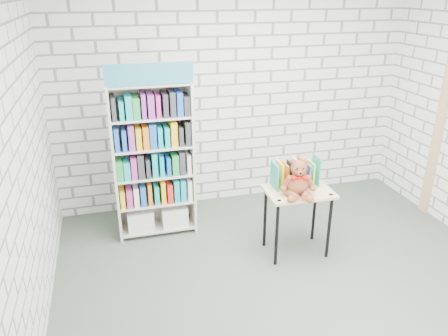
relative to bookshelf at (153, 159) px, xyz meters
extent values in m
plane|color=#455043|center=(1.14, -1.36, -0.90)|extent=(4.50, 4.50, 0.00)
cube|color=silver|center=(1.14, 0.64, 0.50)|extent=(4.50, 0.02, 2.80)
cube|color=silver|center=(-1.11, -1.36, 0.50)|extent=(0.02, 4.00, 2.80)
cube|color=beige|center=(-0.43, -0.01, -0.02)|extent=(0.03, 0.34, 1.76)
cube|color=beige|center=(0.43, -0.01, -0.02)|extent=(0.03, 0.34, 1.76)
cube|color=beige|center=(0.00, 0.16, -0.02)|extent=(0.88, 0.02, 1.76)
cube|color=teal|center=(0.00, -0.17, 0.97)|extent=(0.88, 0.02, 0.22)
cube|color=beige|center=(0.00, -0.01, -0.84)|extent=(0.82, 0.32, 0.02)
cube|color=beige|center=(0.00, -0.01, -0.51)|extent=(0.82, 0.32, 0.02)
cube|color=beige|center=(0.00, -0.01, -0.18)|extent=(0.82, 0.32, 0.02)
cube|color=beige|center=(0.00, -0.01, 0.16)|extent=(0.82, 0.32, 0.02)
cube|color=beige|center=(0.00, -0.01, 0.49)|extent=(0.82, 0.32, 0.02)
cube|color=beige|center=(0.00, -0.01, 0.84)|extent=(0.82, 0.32, 0.02)
cube|color=silver|center=(-0.20, -0.01, -0.71)|extent=(0.29, 0.28, 0.24)
cube|color=silver|center=(0.20, -0.01, -0.71)|extent=(0.29, 0.28, 0.24)
cube|color=yellow|center=(0.00, -0.02, -0.38)|extent=(0.82, 0.28, 0.24)
cube|color=blue|center=(0.00, -0.02, -0.05)|extent=(0.82, 0.28, 0.24)
cube|color=green|center=(0.00, -0.02, 0.29)|extent=(0.82, 0.28, 0.24)
cube|color=orange|center=(0.00, -0.02, 0.62)|extent=(0.82, 0.28, 0.24)
cube|color=tan|center=(1.38, -0.83, -0.19)|extent=(0.69, 0.49, 0.03)
cylinder|color=black|center=(1.09, -1.01, -0.55)|extent=(0.03, 0.03, 0.70)
cylinder|color=black|center=(1.10, -0.64, -0.55)|extent=(0.03, 0.03, 0.70)
cylinder|color=black|center=(1.66, -1.02, -0.55)|extent=(0.03, 0.03, 0.70)
cylinder|color=black|center=(1.67, -0.66, -0.55)|extent=(0.03, 0.03, 0.70)
cylinder|color=black|center=(1.10, -1.00, -0.17)|extent=(0.05, 0.05, 0.01)
cylinder|color=black|center=(1.65, -1.01, -0.17)|extent=(0.05, 0.05, 0.01)
cube|color=teal|center=(1.15, -0.71, -0.03)|extent=(0.02, 0.21, 0.28)
cube|color=yellow|center=(1.21, -0.72, -0.03)|extent=(0.02, 0.21, 0.28)
cube|color=orange|center=(1.27, -0.72, -0.03)|extent=(0.02, 0.21, 0.28)
cube|color=black|center=(1.33, -0.72, -0.03)|extent=(0.02, 0.21, 0.28)
cube|color=silver|center=(1.38, -0.72, -0.03)|extent=(0.02, 0.21, 0.28)
cube|color=#B96B20|center=(1.44, -0.72, -0.03)|extent=(0.02, 0.21, 0.28)
cube|color=#305FB6|center=(1.50, -0.72, -0.03)|extent=(0.02, 0.21, 0.28)
cube|color=#B7D446|center=(1.56, -0.73, -0.03)|extent=(0.02, 0.21, 0.28)
cube|color=teal|center=(1.61, -0.73, -0.03)|extent=(0.02, 0.21, 0.28)
ellipsoid|color=brown|center=(1.32, -0.91, -0.06)|extent=(0.23, 0.19, 0.23)
sphere|color=brown|center=(1.32, -0.92, 0.12)|extent=(0.16, 0.16, 0.16)
sphere|color=brown|center=(1.27, -0.89, 0.18)|extent=(0.06, 0.06, 0.06)
sphere|color=brown|center=(1.38, -0.92, 0.18)|extent=(0.06, 0.06, 0.06)
sphere|color=brown|center=(1.31, -0.98, 0.10)|extent=(0.07, 0.07, 0.07)
sphere|color=black|center=(1.28, -0.98, 0.14)|extent=(0.02, 0.02, 0.02)
sphere|color=black|center=(1.33, -0.99, 0.14)|extent=(0.02, 0.02, 0.02)
sphere|color=black|center=(1.30, -1.01, 0.10)|extent=(0.02, 0.02, 0.02)
cylinder|color=brown|center=(1.21, -0.91, -0.02)|extent=(0.12, 0.11, 0.16)
cylinder|color=brown|center=(1.43, -0.96, -0.02)|extent=(0.12, 0.09, 0.16)
sphere|color=brown|center=(1.17, -0.91, -0.09)|extent=(0.07, 0.07, 0.07)
sphere|color=brown|center=(1.46, -0.99, -0.09)|extent=(0.07, 0.07, 0.07)
cylinder|color=brown|center=(1.23, -1.01, -0.13)|extent=(0.08, 0.17, 0.09)
cylinder|color=brown|center=(1.36, -1.04, -0.13)|extent=(0.15, 0.18, 0.09)
sphere|color=brown|center=(1.19, -1.07, -0.13)|extent=(0.08, 0.08, 0.08)
sphere|color=brown|center=(1.37, -1.12, -0.13)|extent=(0.08, 0.08, 0.08)
cone|color=red|center=(1.27, -0.97, 0.04)|extent=(0.08, 0.07, 0.06)
cone|color=red|center=(1.34, -0.99, 0.04)|extent=(0.08, 0.07, 0.06)
sphere|color=red|center=(1.31, -0.98, 0.04)|extent=(0.03, 0.03, 0.03)
cube|color=tan|center=(3.36, -0.41, 0.15)|extent=(0.05, 0.12, 2.10)
camera|label=1|loc=(-0.43, -4.54, 1.76)|focal=35.00mm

